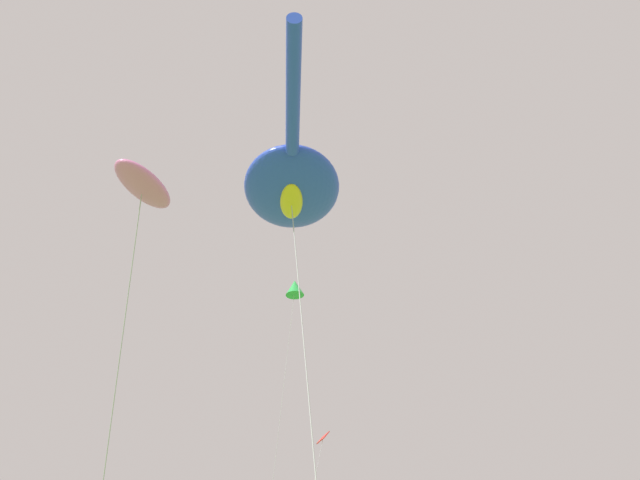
{
  "coord_description": "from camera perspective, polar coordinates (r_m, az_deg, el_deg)",
  "views": [
    {
      "loc": [
        -6.26,
        -0.98,
        1.79
      ],
      "look_at": [
        0.63,
        8.26,
        8.84
      ],
      "focal_mm": 41.62,
      "sensor_mm": 36.0,
      "label": 1
    }
  ],
  "objects": [
    {
      "name": "big_show_kite",
      "position": [
        19.36,
        -2.19,
        4.22
      ],
      "size": [
        5.5,
        7.14,
        13.55
      ],
      "rotation": [
        0.0,
        0.0,
        0.97
      ],
      "color": "blue",
      "rests_on": "ground"
    },
    {
      "name": "small_kite_triangle_green",
      "position": [
        36.13,
        -0.09,
        -16.48
      ],
      "size": [
        4.52,
        2.33,
        12.55
      ],
      "rotation": [
        0.0,
        0.0,
        -2.92
      ],
      "color": "red",
      "rests_on": "ground"
    },
    {
      "name": "small_kite_bird_shape",
      "position": [
        11.56,
        -13.48,
        4.0
      ],
      "size": [
        1.87,
        3.29,
        8.64
      ],
      "rotation": [
        0.0,
        0.0,
        -2.49
      ],
      "color": "pink",
      "rests_on": "ground"
    },
    {
      "name": "small_kite_diamond_red",
      "position": [
        40.36,
        -1.96,
        -3.77
      ],
      "size": [
        3.32,
        1.67,
        21.05
      ],
      "rotation": [
        0.0,
        0.0,
        0.64
      ],
      "color": "green",
      "rests_on": "ground"
    }
  ]
}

